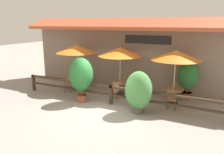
# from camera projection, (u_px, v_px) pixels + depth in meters

# --- Properties ---
(ground_plane) EXTENTS (60.00, 60.00, 0.00)m
(ground_plane) POSITION_uv_depth(u_px,v_px,m) (101.00, 111.00, 9.95)
(ground_plane) COLOR gray
(building_facade) EXTENTS (14.28, 1.49, 4.23)m
(building_facade) POSITION_uv_depth(u_px,v_px,m) (134.00, 53.00, 12.99)
(building_facade) COLOR gray
(building_facade) RESTS_ON ground
(patio_railing) EXTENTS (10.40, 0.14, 0.95)m
(patio_railing) POSITION_uv_depth(u_px,v_px,m) (111.00, 91.00, 10.69)
(patio_railing) COLOR #3D2D1E
(patio_railing) RESTS_ON ground
(patio_umbrella_near) EXTENTS (2.43, 2.43, 2.69)m
(patio_umbrella_near) POSITION_uv_depth(u_px,v_px,m) (77.00, 49.00, 12.91)
(patio_umbrella_near) COLOR #B7B2A8
(patio_umbrella_near) RESTS_ON ground
(dining_table_near) EXTENTS (0.95, 0.95, 0.74)m
(dining_table_near) POSITION_uv_depth(u_px,v_px,m) (78.00, 79.00, 13.36)
(dining_table_near) COLOR olive
(dining_table_near) RESTS_ON ground
(chair_near_streetside) EXTENTS (0.49, 0.49, 0.88)m
(chair_near_streetside) POSITION_uv_depth(u_px,v_px,m) (69.00, 83.00, 12.75)
(chair_near_streetside) COLOR olive
(chair_near_streetside) RESTS_ON ground
(chair_near_wallside) EXTENTS (0.48, 0.48, 0.88)m
(chair_near_wallside) POSITION_uv_depth(u_px,v_px,m) (84.00, 77.00, 14.07)
(chair_near_wallside) COLOR olive
(chair_near_wallside) RESTS_ON ground
(patio_umbrella_middle) EXTENTS (2.43, 2.43, 2.69)m
(patio_umbrella_middle) POSITION_uv_depth(u_px,v_px,m) (120.00, 52.00, 11.70)
(patio_umbrella_middle) COLOR #B7B2A8
(patio_umbrella_middle) RESTS_ON ground
(dining_table_middle) EXTENTS (0.95, 0.95, 0.74)m
(dining_table_middle) POSITION_uv_depth(u_px,v_px,m) (120.00, 84.00, 12.15)
(dining_table_middle) COLOR olive
(dining_table_middle) RESTS_ON ground
(chair_middle_streetside) EXTENTS (0.46, 0.46, 0.88)m
(chair_middle_streetside) POSITION_uv_depth(u_px,v_px,m) (115.00, 90.00, 11.53)
(chair_middle_streetside) COLOR olive
(chair_middle_streetside) RESTS_ON ground
(chair_middle_wallside) EXTENTS (0.43, 0.43, 0.88)m
(chair_middle_wallside) POSITION_uv_depth(u_px,v_px,m) (124.00, 83.00, 12.82)
(chair_middle_wallside) COLOR olive
(chair_middle_wallside) RESTS_ON ground
(patio_umbrella_far) EXTENTS (2.43, 2.43, 2.69)m
(patio_umbrella_far) POSITION_uv_depth(u_px,v_px,m) (176.00, 55.00, 10.43)
(patio_umbrella_far) COLOR #B7B2A8
(patio_umbrella_far) RESTS_ON ground
(dining_table_far) EXTENTS (0.95, 0.95, 0.74)m
(dining_table_far) POSITION_uv_depth(u_px,v_px,m) (173.00, 92.00, 10.88)
(dining_table_far) COLOR olive
(dining_table_far) RESTS_ON ground
(chair_far_streetside) EXTENTS (0.50, 0.50, 0.88)m
(chair_far_streetside) POSITION_uv_depth(u_px,v_px,m) (171.00, 98.00, 10.23)
(chair_far_streetside) COLOR olive
(chair_far_streetside) RESTS_ON ground
(chair_far_wallside) EXTENTS (0.50, 0.50, 0.88)m
(chair_far_wallside) POSITION_uv_depth(u_px,v_px,m) (174.00, 89.00, 11.58)
(chair_far_wallside) COLOR olive
(chair_far_wallside) RESTS_ON ground
(potted_plant_corner_fern) EXTENTS (1.23, 1.11, 2.28)m
(potted_plant_corner_fern) POSITION_uv_depth(u_px,v_px,m) (81.00, 75.00, 10.85)
(potted_plant_corner_fern) COLOR #9E4C33
(potted_plant_corner_fern) RESTS_ON ground
(potted_plant_broad_leaf) EXTENTS (1.20, 1.08, 1.91)m
(potted_plant_broad_leaf) POSITION_uv_depth(u_px,v_px,m) (139.00, 91.00, 9.58)
(potted_plant_broad_leaf) COLOR #564C47
(potted_plant_broad_leaf) RESTS_ON ground
(potted_plant_small_flowering) EXTENTS (1.01, 0.91, 2.01)m
(potted_plant_small_flowering) POSITION_uv_depth(u_px,v_px,m) (188.00, 77.00, 11.35)
(potted_plant_small_flowering) COLOR brown
(potted_plant_small_flowering) RESTS_ON ground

